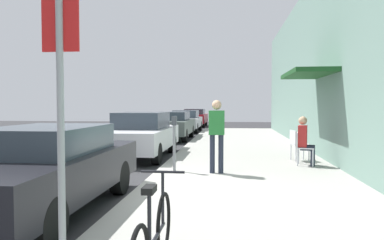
{
  "coord_description": "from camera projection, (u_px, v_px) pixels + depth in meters",
  "views": [
    {
      "loc": [
        1.82,
        -7.15,
        1.7
      ],
      "look_at": [
        0.32,
        6.62,
        1.14
      ],
      "focal_mm": 34.11,
      "sensor_mm": 36.0,
      "label": 1
    }
  ],
  "objects": [
    {
      "name": "ground_plane",
      "position": [
        141.0,
        189.0,
        7.37
      ],
      "size": [
        60.0,
        60.0,
        0.0
      ],
      "primitive_type": "plane",
      "color": "#2D2D30"
    },
    {
      "name": "sidewalk_slab",
      "position": [
        249.0,
        171.0,
        9.11
      ],
      "size": [
        4.5,
        32.0,
        0.12
      ],
      "primitive_type": "cube",
      "color": "#9E9B93",
      "rests_on": "ground_plane"
    },
    {
      "name": "building_facade",
      "position": [
        350.0,
        52.0,
        8.75
      ],
      "size": [
        1.4,
        32.0,
        5.96
      ],
      "color": "gray",
      "rests_on": "ground_plane"
    },
    {
      "name": "parked_car_0",
      "position": [
        44.0,
        168.0,
        5.71
      ],
      "size": [
        1.8,
        4.4,
        1.37
      ],
      "color": "black",
      "rests_on": "ground_plane"
    },
    {
      "name": "parked_car_1",
      "position": [
        141.0,
        134.0,
        11.85
      ],
      "size": [
        1.8,
        4.4,
        1.47
      ],
      "color": "#B7B7BC",
      "rests_on": "ground_plane"
    },
    {
      "name": "parked_car_2",
      "position": [
        172.0,
        125.0,
        18.04
      ],
      "size": [
        1.8,
        4.4,
        1.38
      ],
      "color": "#47514C",
      "rests_on": "ground_plane"
    },
    {
      "name": "parked_car_3",
      "position": [
        186.0,
        121.0,
        23.35
      ],
      "size": [
        1.8,
        4.4,
        1.37
      ],
      "color": "#B7B7BC",
      "rests_on": "ground_plane"
    },
    {
      "name": "parked_car_4",
      "position": [
        195.0,
        117.0,
        29.05
      ],
      "size": [
        1.8,
        4.4,
        1.4
      ],
      "color": "maroon",
      "rests_on": "ground_plane"
    },
    {
      "name": "parking_meter",
      "position": [
        174.0,
        139.0,
        8.76
      ],
      "size": [
        0.12,
        0.1,
        1.32
      ],
      "color": "slate",
      "rests_on": "sidewalk_slab"
    },
    {
      "name": "street_sign",
      "position": [
        61.0,
        113.0,
        3.04
      ],
      "size": [
        0.32,
        0.06,
        2.6
      ],
      "color": "gray",
      "rests_on": "sidewalk_slab"
    },
    {
      "name": "bicycle_0",
      "position": [
        153.0,
        239.0,
        3.35
      ],
      "size": [
        0.46,
        1.71,
        0.9
      ],
      "color": "black",
      "rests_on": "sidewalk_slab"
    },
    {
      "name": "cafe_chair_0",
      "position": [
        302.0,
        146.0,
        9.6
      ],
      "size": [
        0.53,
        0.53,
        0.87
      ],
      "color": "silver",
      "rests_on": "sidewalk_slab"
    },
    {
      "name": "seated_patron_0",
      "position": [
        305.0,
        139.0,
        9.57
      ],
      "size": [
        0.49,
        0.44,
        1.29
      ],
      "color": "#232838",
      "rests_on": "sidewalk_slab"
    },
    {
      "name": "cafe_chair_1",
      "position": [
        297.0,
        143.0,
        10.38
      ],
      "size": [
        0.52,
        0.52,
        0.87
      ],
      "color": "silver",
      "rests_on": "sidewalk_slab"
    },
    {
      "name": "pedestrian_standing",
      "position": [
        217.0,
        130.0,
        8.45
      ],
      "size": [
        0.36,
        0.22,
        1.7
      ],
      "color": "#232838",
      "rests_on": "sidewalk_slab"
    }
  ]
}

